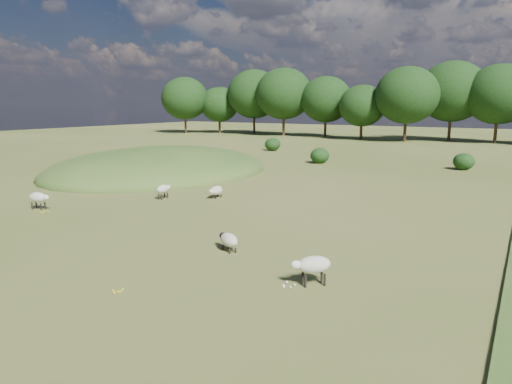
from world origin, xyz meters
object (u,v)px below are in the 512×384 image
sheep_0 (38,198)px  sheep_4 (313,265)px  sheep_3 (216,190)px  sheep_1 (163,189)px  sheep_5 (229,240)px

sheep_0 → sheep_4: sheep_0 is taller
sheep_0 → sheep_3: sheep_0 is taller
sheep_1 → sheep_3: (2.51, 1.77, -0.12)m
sheep_4 → sheep_5: (-4.06, 1.40, -0.21)m
sheep_1 → sheep_3: bearing=-58.4°
sheep_3 → sheep_4: bearing=44.5°
sheep_1 → sheep_3: 3.08m
sheep_4 → sheep_5: size_ratio=0.98×
sheep_1 → sheep_3: size_ratio=0.92×
sheep_3 → sheep_4: sheep_4 is taller
sheep_3 → sheep_5: size_ratio=1.03×
sheep_1 → sheep_5: bearing=-128.1°
sheep_0 → sheep_4: 16.58m
sheep_0 → sheep_1: 6.59m
sheep_0 → sheep_3: (6.19, 7.24, -0.19)m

